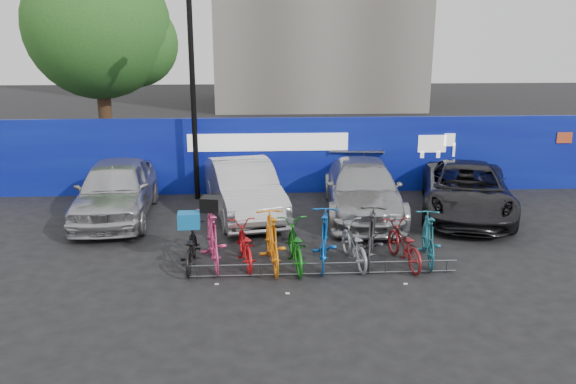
{
  "coord_description": "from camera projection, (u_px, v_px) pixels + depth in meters",
  "views": [
    {
      "loc": [
        -1.35,
        -11.35,
        4.78
      ],
      "look_at": [
        -0.6,
        2.0,
        1.11
      ],
      "focal_mm": 35.0,
      "sensor_mm": 36.0,
      "label": 1
    }
  ],
  "objects": [
    {
      "name": "car_3",
      "position": [
        466.0,
        190.0,
        15.59
      ],
      "size": [
        3.66,
        5.5,
        1.4
      ],
      "primitive_type": "imported",
      "rotation": [
        0.0,
        0.0,
        -0.29
      ],
      "color": "black",
      "rests_on": "ground"
    },
    {
      "name": "car_1",
      "position": [
        243.0,
        189.0,
        15.49
      ],
      "size": [
        2.54,
        4.85,
        1.52
      ],
      "primitive_type": "imported",
      "rotation": [
        0.0,
        0.0,
        0.21
      ],
      "color": "#BCBCC1",
      "rests_on": "ground"
    },
    {
      "name": "car_2",
      "position": [
        363.0,
        189.0,
        15.61
      ],
      "size": [
        2.47,
        5.16,
        1.45
      ],
      "primitive_type": "imported",
      "rotation": [
        0.0,
        0.0,
        -0.09
      ],
      "color": "#A2A2A6",
      "rests_on": "ground"
    },
    {
      "name": "bike_6",
      "position": [
        353.0,
        244.0,
        12.2
      ],
      "size": [
        0.83,
        1.78,
        0.9
      ],
      "primitive_type": "imported",
      "rotation": [
        0.0,
        0.0,
        3.28
      ],
      "color": "#96999D",
      "rests_on": "ground"
    },
    {
      "name": "bike_0",
      "position": [
        190.0,
        247.0,
        12.02
      ],
      "size": [
        0.63,
        1.72,
        0.9
      ],
      "primitive_type": "imported",
      "rotation": [
        0.0,
        0.0,
        3.16
      ],
      "color": "black",
      "rests_on": "ground"
    },
    {
      "name": "bike_4",
      "position": [
        295.0,
        245.0,
        12.04
      ],
      "size": [
        0.77,
        1.91,
        0.98
      ],
      "primitive_type": "imported",
      "rotation": [
        0.0,
        0.0,
        3.21
      ],
      "color": "#126714",
      "rests_on": "ground"
    },
    {
      "name": "bike_2",
      "position": [
        245.0,
        244.0,
        12.17
      ],
      "size": [
        0.88,
        1.81,
        0.91
      ],
      "primitive_type": "imported",
      "rotation": [
        0.0,
        0.0,
        3.3
      ],
      "color": "red",
      "rests_on": "ground"
    },
    {
      "name": "car_0",
      "position": [
        116.0,
        189.0,
        15.27
      ],
      "size": [
        2.17,
        4.82,
        1.61
      ],
      "primitive_type": "imported",
      "rotation": [
        0.0,
        0.0,
        0.06
      ],
      "color": "#AFAFB4",
      "rests_on": "ground"
    },
    {
      "name": "bike_9",
      "position": [
        428.0,
        238.0,
        12.29
      ],
      "size": [
        0.83,
        1.91,
        1.11
      ],
      "primitive_type": "imported",
      "rotation": [
        0.0,
        0.0,
        2.97
      ],
      "color": "#1A5E6C",
      "rests_on": "ground"
    },
    {
      "name": "cargo_crate",
      "position": [
        189.0,
        220.0,
        11.86
      ],
      "size": [
        0.48,
        0.38,
        0.33
      ],
      "primitive_type": "cube",
      "rotation": [
        0.0,
        0.0,
        0.05
      ],
      "color": "#1065AA",
      "rests_on": "bike_0"
    },
    {
      "name": "bike_7",
      "position": [
        372.0,
        236.0,
        12.31
      ],
      "size": [
        1.03,
        2.06,
        1.19
      ],
      "primitive_type": "imported",
      "rotation": [
        0.0,
        0.0,
        2.89
      ],
      "color": "#29282B",
      "rests_on": "ground"
    },
    {
      "name": "bike_3",
      "position": [
        272.0,
        240.0,
        11.99
      ],
      "size": [
        0.75,
        2.06,
        1.21
      ],
      "primitive_type": "imported",
      "rotation": [
        0.0,
        0.0,
        3.23
      ],
      "color": "orange",
      "rests_on": "ground"
    },
    {
      "name": "ground",
      "position": [
        320.0,
        265.0,
        12.26
      ],
      "size": [
        100.0,
        100.0,
        0.0
      ],
      "primitive_type": "plane",
      "color": "black",
      "rests_on": "ground"
    },
    {
      "name": "lamppost",
      "position": [
        193.0,
        91.0,
        16.42
      ],
      "size": [
        0.25,
        0.5,
        6.11
      ],
      "color": "black",
      "rests_on": "ground"
    },
    {
      "name": "bike_8",
      "position": [
        404.0,
        244.0,
        12.17
      ],
      "size": [
        0.87,
        1.82,
        0.92
      ],
      "primitive_type": "imported",
      "rotation": [
        0.0,
        0.0,
        3.3
      ],
      "color": "maroon",
      "rests_on": "ground"
    },
    {
      "name": "bike_1",
      "position": [
        212.0,
        238.0,
        12.11
      ],
      "size": [
        0.92,
        2.11,
        1.23
      ],
      "primitive_type": "imported",
      "rotation": [
        0.0,
        0.0,
        3.32
      ],
      "color": "#D43C72",
      "rests_on": "ground"
    },
    {
      "name": "hoarding",
      "position": [
        300.0,
        155.0,
        17.72
      ],
      "size": [
        22.0,
        0.18,
        2.4
      ],
      "color": "#0A0E8B",
      "rests_on": "ground"
    },
    {
      "name": "tree",
      "position": [
        105.0,
        30.0,
        20.23
      ],
      "size": [
        5.4,
        5.2,
        7.8
      ],
      "color": "#382314",
      "rests_on": "ground"
    },
    {
      "name": "bike_rack",
      "position": [
        324.0,
        268.0,
        11.64
      ],
      "size": [
        5.6,
        0.03,
        0.3
      ],
      "color": "#595B60",
      "rests_on": "ground"
    },
    {
      "name": "bike_5",
      "position": [
        325.0,
        238.0,
        12.14
      ],
      "size": [
        0.86,
        2.08,
        1.21
      ],
      "primitive_type": "imported",
      "rotation": [
        0.0,
        0.0,
        2.99
      ],
      "color": "#0D4A9D",
      "rests_on": "ground"
    },
    {
      "name": "cargo_topcase",
      "position": [
        211.0,
        204.0,
        11.91
      ],
      "size": [
        0.48,
        0.44,
        0.3
      ],
      "primitive_type": "cube",
      "rotation": [
        0.0,
        0.0,
        -0.2
      ],
      "color": "black",
      "rests_on": "bike_1"
    }
  ]
}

